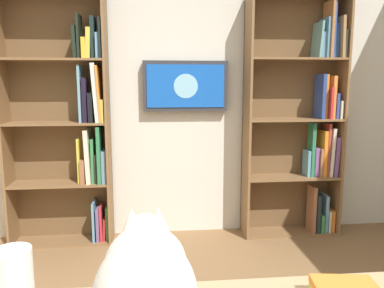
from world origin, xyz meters
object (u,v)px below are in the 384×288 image
bookshelf_right (71,123)px  cat (145,285)px  paper_towel_roll (15,285)px  bookshelf_left (305,122)px  wall_mounted_tv (185,86)px

bookshelf_right → cat: bearing=105.6°
cat → paper_towel_roll: bearing=-19.7°
bookshelf_right → cat: (-0.71, 2.52, -0.18)m
bookshelf_left → wall_mounted_tv: bookshelf_left is taller
bookshelf_right → cat: 2.63m
wall_mounted_tv → paper_towel_roll: bearing=73.7°
cat → bookshelf_right: bearing=-74.4°
bookshelf_right → paper_towel_roll: (-0.32, 2.39, -0.24)m
bookshelf_right → paper_towel_roll: bearing=97.6°
wall_mounted_tv → cat: (0.33, 2.61, -0.51)m
bookshelf_left → paper_towel_roll: bearing=52.1°
cat → wall_mounted_tv: bearing=-97.2°
bookshelf_right → paper_towel_roll: bookshelf_right is taller
wall_mounted_tv → paper_towel_roll: 2.63m
wall_mounted_tv → bookshelf_left: bearing=175.9°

